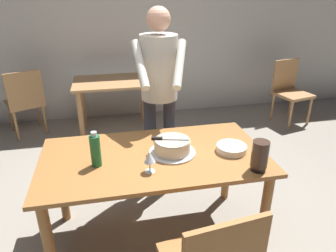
% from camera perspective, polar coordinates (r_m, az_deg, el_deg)
% --- Properties ---
extents(ground_plane, '(14.00, 14.00, 0.00)m').
position_cam_1_polar(ground_plane, '(2.69, -2.25, -19.33)').
color(ground_plane, gray).
extents(back_wall, '(10.00, 0.12, 2.70)m').
position_cam_1_polar(back_wall, '(4.71, -8.53, 17.90)').
color(back_wall, silver).
rests_on(back_wall, ground_plane).
extents(main_dining_table, '(1.61, 0.86, 0.75)m').
position_cam_1_polar(main_dining_table, '(2.30, -2.52, -7.71)').
color(main_dining_table, '#9E6633').
rests_on(main_dining_table, ground_plane).
extents(cake_on_platter, '(0.34, 0.34, 0.11)m').
position_cam_1_polar(cake_on_platter, '(2.24, 0.79, -3.85)').
color(cake_on_platter, silver).
rests_on(cake_on_platter, main_dining_table).
extents(cake_knife, '(0.27, 0.09, 0.02)m').
position_cam_1_polar(cake_knife, '(2.21, -1.06, -2.34)').
color(cake_knife, silver).
rests_on(cake_knife, cake_on_platter).
extents(plate_stack, '(0.22, 0.22, 0.05)m').
position_cam_1_polar(plate_stack, '(2.32, 11.62, -4.05)').
color(plate_stack, white).
rests_on(plate_stack, main_dining_table).
extents(wine_glass_near, '(0.08, 0.08, 0.14)m').
position_cam_1_polar(wine_glass_near, '(2.00, -3.41, -5.91)').
color(wine_glass_near, silver).
rests_on(wine_glass_near, main_dining_table).
extents(water_bottle, '(0.07, 0.07, 0.25)m').
position_cam_1_polar(water_bottle, '(2.12, -13.21, -4.38)').
color(water_bottle, '#1E6B38').
rests_on(water_bottle, main_dining_table).
extents(hurricane_lamp, '(0.11, 0.11, 0.21)m').
position_cam_1_polar(hurricane_lamp, '(2.10, 16.54, -5.27)').
color(hurricane_lamp, black).
rests_on(hurricane_lamp, main_dining_table).
extents(person_cutting_cake, '(0.46, 0.57, 1.72)m').
position_cam_1_polar(person_cutting_cake, '(2.72, -1.62, 7.61)').
color(person_cutting_cake, '#2D2D38').
rests_on(person_cutting_cake, ground_plane).
extents(background_table, '(1.00, 0.70, 0.74)m').
position_cam_1_polar(background_table, '(4.17, -10.08, 6.09)').
color(background_table, tan).
rests_on(background_table, ground_plane).
extents(background_chair_0, '(0.53, 0.53, 0.90)m').
position_cam_1_polar(background_chair_0, '(4.88, 21.52, 6.36)').
color(background_chair_0, tan).
rests_on(background_chair_0, ground_plane).
extents(background_chair_1, '(0.58, 0.58, 0.90)m').
position_cam_1_polar(background_chair_1, '(4.49, -24.83, 4.32)').
color(background_chair_1, tan).
rests_on(background_chair_1, ground_plane).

